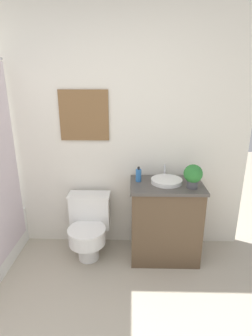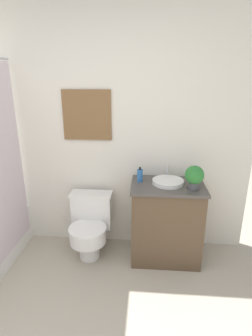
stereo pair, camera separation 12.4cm
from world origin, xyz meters
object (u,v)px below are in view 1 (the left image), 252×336
Objects in this scene: toilet at (89,225)px; sink at (166,181)px; potted_plant at (193,175)px; soap_bottle at (138,175)px.

toilet is 0.93m from sink.
potted_plant reaches higher than toilet.
toilet is 1.18m from potted_plant.
sink is (0.79, 0.02, 0.50)m from toilet.
toilet is 1.90× the size of sink.
toilet is 2.87× the size of potted_plant.
sink is at bearing 151.89° from potted_plant.
toilet is 0.75m from soap_bottle.
potted_plant is (0.50, -0.16, 0.06)m from soap_bottle.
sink is at bearing -7.27° from soap_bottle.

